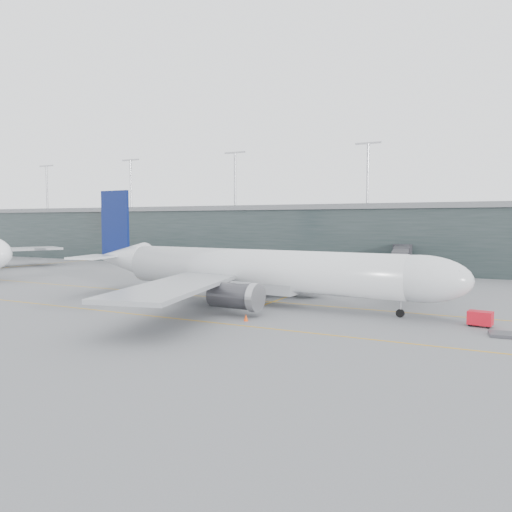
% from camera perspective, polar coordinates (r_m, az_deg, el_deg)
% --- Properties ---
extents(ground, '(320.00, 320.00, 0.00)m').
position_cam_1_polar(ground, '(76.03, -0.25, -4.56)').
color(ground, slate).
rests_on(ground, ground).
extents(taxiline_a, '(160.00, 0.25, 0.02)m').
position_cam_1_polar(taxiline_a, '(72.53, -1.69, -4.97)').
color(taxiline_a, '#CC9113').
rests_on(taxiline_a, ground).
extents(taxiline_b, '(160.00, 0.25, 0.02)m').
position_cam_1_polar(taxiline_b, '(59.17, -9.14, -7.07)').
color(taxiline_b, '#CC9113').
rests_on(taxiline_b, ground).
extents(taxiline_lead_main, '(0.25, 60.00, 0.02)m').
position_cam_1_polar(taxiline_lead_main, '(92.43, 8.19, -3.07)').
color(taxiline_lead_main, '#CC9113').
rests_on(taxiline_lead_main, ground).
extents(taxiline_lead_adj, '(0.25, 60.00, 0.02)m').
position_cam_1_polar(taxiline_lead_adj, '(140.02, -24.60, -1.00)').
color(taxiline_lead_adj, '#CC9113').
rests_on(taxiline_lead_adj, ground).
extents(terminal, '(240.00, 36.00, 29.00)m').
position_cam_1_polar(terminal, '(129.61, 11.49, 2.29)').
color(terminal, '#1D2827').
rests_on(terminal, ground).
extents(main_aircraft, '(58.05, 54.48, 16.28)m').
position_cam_1_polar(main_aircraft, '(68.49, -0.23, -1.65)').
color(main_aircraft, silver).
rests_on(main_aircraft, ground).
extents(jet_bridge, '(10.20, 44.27, 6.48)m').
position_cam_1_polar(jet_bridge, '(91.76, 16.88, -0.21)').
color(jet_bridge, '#27262B').
rests_on(jet_bridge, ground).
extents(gse_cart, '(2.65, 1.91, 1.67)m').
position_cam_1_polar(gse_cart, '(59.07, 24.25, -6.48)').
color(gse_cart, red).
rests_on(gse_cart, ground).
extents(baggage_dolly, '(3.31, 2.76, 0.31)m').
position_cam_1_polar(baggage_dolly, '(55.35, 26.65, -8.03)').
color(baggage_dolly, '#36363B').
rests_on(baggage_dolly, ground).
extents(uld_a, '(2.35, 1.93, 2.04)m').
position_cam_1_polar(uld_a, '(86.29, 0.20, -2.82)').
color(uld_a, '#343439').
rests_on(uld_a, ground).
extents(uld_b, '(2.24, 1.79, 2.03)m').
position_cam_1_polar(uld_b, '(86.92, 2.29, -2.77)').
color(uld_b, '#343439').
rests_on(uld_b, ground).
extents(uld_c, '(2.23, 1.88, 1.86)m').
position_cam_1_polar(uld_c, '(84.90, 2.61, -3.00)').
color(uld_c, '#343439').
rests_on(uld_c, ground).
extents(cone_nose, '(0.44, 0.44, 0.70)m').
position_cam_1_polar(cone_nose, '(62.07, 24.47, -6.54)').
color(cone_nose, orange).
rests_on(cone_nose, ground).
extents(cone_wing_stbd, '(0.50, 0.50, 0.80)m').
position_cam_1_polar(cone_wing_stbd, '(56.96, -1.15, -7.05)').
color(cone_wing_stbd, '#F3420D').
rests_on(cone_wing_stbd, ground).
extents(cone_wing_port, '(0.45, 0.45, 0.72)m').
position_cam_1_polar(cone_wing_port, '(81.63, 9.97, -3.77)').
color(cone_wing_port, '#FD420E').
rests_on(cone_wing_port, ground).
extents(cone_tail, '(0.44, 0.44, 0.70)m').
position_cam_1_polar(cone_tail, '(73.55, -11.39, -4.65)').
color(cone_tail, orange).
rests_on(cone_tail, ground).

